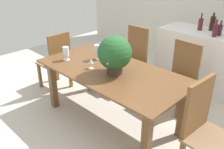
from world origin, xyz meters
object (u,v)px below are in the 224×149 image
object	(u,v)px
wine_bottle_tall	(212,23)
chair_foot_end	(204,126)
crystal_vase_center_near	(98,51)
wine_bottle_green	(215,30)
chair_far_left	(134,55)
crystal_vase_left	(66,52)
wine_glass	(91,62)
wine_bottle_amber	(200,24)
wine_bottle_clear	(220,30)
flower_centerpiece	(115,54)
dining_table	(112,79)
chair_head_end	(57,60)
chair_far_right	(181,73)
kitchen_counter	(202,60)

from	to	relation	value
wine_bottle_tall	chair_foot_end	bearing A→B (deg)	-65.72
crystal_vase_center_near	wine_bottle_green	xyz separation A→B (m)	(0.95, 1.51, 0.17)
chair_far_left	crystal_vase_left	bearing A→B (deg)	-100.96
chair_far_left	crystal_vase_center_near	size ratio (longest dim) A/B	4.88
crystal_vase_left	wine_bottle_tall	size ratio (longest dim) A/B	0.67
wine_glass	wine_bottle_amber	xyz separation A→B (m)	(0.47, 1.96, 0.21)
wine_bottle_clear	flower_centerpiece	bearing A→B (deg)	-105.82
flower_centerpiece	wine_glass	world-z (taller)	flower_centerpiece
dining_table	wine_bottle_green	distance (m)	1.78
dining_table	chair_head_end	xyz separation A→B (m)	(-1.26, 0.00, -0.09)
chair_far_right	wine_bottle_green	xyz separation A→B (m)	(0.12, 0.66, 0.52)
chair_head_end	crystal_vase_left	size ratio (longest dim) A/B	5.13
crystal_vase_center_near	chair_far_left	bearing A→B (deg)	93.87
chair_foot_end	wine_bottle_green	xyz separation A→B (m)	(-0.69, 1.62, 0.50)
crystal_vase_center_near	wine_glass	distance (m)	0.32
chair_head_end	kitchen_counter	size ratio (longest dim) A/B	0.68
chair_far_right	wine_bottle_tall	bearing A→B (deg)	98.47
chair_foot_end	chair_head_end	bearing A→B (deg)	94.04
dining_table	wine_bottle_amber	size ratio (longest dim) A/B	7.06
crystal_vase_left	wine_bottle_green	size ratio (longest dim) A/B	0.74
chair_far_left	wine_bottle_green	distance (m)	1.30
dining_table	kitchen_counter	bearing A→B (deg)	77.93
dining_table	flower_centerpiece	xyz separation A→B (m)	(0.09, -0.04, 0.38)
wine_glass	wine_bottle_amber	size ratio (longest dim) A/B	0.47
dining_table	wine_bottle_clear	xyz separation A→B (m)	(0.60, 1.74, 0.42)
chair_foot_end	wine_bottle_tall	distance (m)	2.17
flower_centerpiece	dining_table	bearing A→B (deg)	155.60
chair_far_left	wine_bottle_clear	size ratio (longest dim) A/B	4.48
chair_foot_end	wine_bottle_green	world-z (taller)	wine_bottle_green
chair_far_right	flower_centerpiece	xyz separation A→B (m)	(-0.36, -1.01, 0.47)
wine_glass	wine_bottle_amber	bearing A→B (deg)	76.67
wine_bottle_clear	kitchen_counter	bearing A→B (deg)	165.69
dining_table	chair_far_left	size ratio (longest dim) A/B	1.90
crystal_vase_left	wine_bottle_green	world-z (taller)	wine_bottle_green
flower_centerpiece	wine_bottle_green	world-z (taller)	flower_centerpiece
chair_far_right	kitchen_counter	xyz separation A→B (m)	(-0.07, 0.82, -0.07)
wine_bottle_green	crystal_vase_left	bearing A→B (deg)	-124.21
chair_foot_end	kitchen_counter	size ratio (longest dim) A/B	0.71
dining_table	crystal_vase_left	distance (m)	0.75
wine_bottle_tall	wine_bottle_green	xyz separation A→B (m)	(0.18, -0.31, -0.02)
crystal_vase_center_near	kitchen_counter	bearing A→B (deg)	65.34
wine_glass	wine_bottle_clear	size ratio (longest dim) A/B	0.57
flower_centerpiece	wine_bottle_tall	size ratio (longest dim) A/B	1.64
crystal_vase_left	crystal_vase_center_near	bearing A→B (deg)	47.95
kitchen_counter	wine_bottle_clear	distance (m)	0.61
wine_bottle_tall	wine_bottle_amber	bearing A→B (deg)	-140.28
chair_foot_end	wine_bottle_green	size ratio (longest dim) A/B	3.95
chair_far_right	wine_glass	distance (m)	1.34
dining_table	chair_far_right	size ratio (longest dim) A/B	2.00
wine_bottle_amber	wine_bottle_tall	distance (m)	0.19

